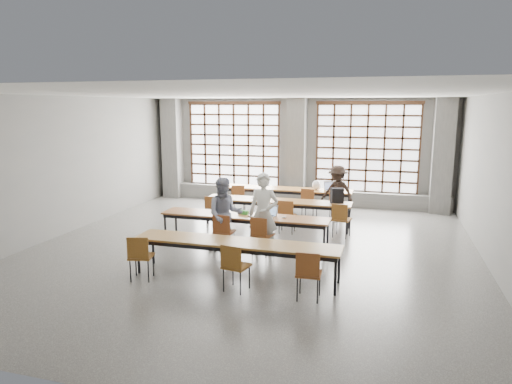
% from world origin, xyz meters
% --- Properties ---
extents(floor, '(11.00, 11.00, 0.00)m').
position_xyz_m(floor, '(0.00, 0.00, 0.00)').
color(floor, '#4B4B48').
rests_on(floor, ground).
extents(ceiling, '(11.00, 11.00, 0.00)m').
position_xyz_m(ceiling, '(0.00, 0.00, 3.50)').
color(ceiling, silver).
rests_on(ceiling, floor).
extents(wall_back, '(10.00, 0.00, 10.00)m').
position_xyz_m(wall_back, '(0.00, 5.50, 1.75)').
color(wall_back, slate).
rests_on(wall_back, floor).
extents(wall_front, '(10.00, 0.00, 10.00)m').
position_xyz_m(wall_front, '(0.00, -5.50, 1.75)').
color(wall_front, slate).
rests_on(wall_front, floor).
extents(wall_left, '(0.00, 11.00, 11.00)m').
position_xyz_m(wall_left, '(-5.00, 0.00, 1.75)').
color(wall_left, slate).
rests_on(wall_left, floor).
extents(wall_right, '(0.00, 11.00, 11.00)m').
position_xyz_m(wall_right, '(5.00, 0.00, 1.75)').
color(wall_right, slate).
rests_on(wall_right, floor).
extents(column_left, '(0.60, 0.55, 3.50)m').
position_xyz_m(column_left, '(-4.50, 5.22, 1.75)').
color(column_left, '#565654').
rests_on(column_left, floor).
extents(column_mid, '(0.60, 0.55, 3.50)m').
position_xyz_m(column_mid, '(0.00, 5.22, 1.75)').
color(column_mid, '#565654').
rests_on(column_mid, floor).
extents(column_right, '(0.60, 0.55, 3.50)m').
position_xyz_m(column_right, '(4.50, 5.22, 1.75)').
color(column_right, '#565654').
rests_on(column_right, floor).
extents(window_left, '(3.32, 0.12, 3.00)m').
position_xyz_m(window_left, '(-2.25, 5.42, 1.90)').
color(window_left, white).
rests_on(window_left, wall_back).
extents(window_right, '(3.32, 0.12, 3.00)m').
position_xyz_m(window_right, '(2.25, 5.42, 1.90)').
color(window_right, white).
rests_on(window_right, wall_back).
extents(sill_ledge, '(9.80, 0.35, 0.50)m').
position_xyz_m(sill_ledge, '(0.00, 5.30, 0.25)').
color(sill_ledge, '#565654').
rests_on(sill_ledge, floor).
extents(desk_row_a, '(4.00, 0.70, 0.73)m').
position_xyz_m(desk_row_a, '(-0.04, 4.04, 0.66)').
color(desk_row_a, brown).
rests_on(desk_row_a, floor).
extents(desk_row_b, '(4.00, 0.70, 0.73)m').
position_xyz_m(desk_row_b, '(0.08, 2.23, 0.66)').
color(desk_row_b, brown).
rests_on(desk_row_b, floor).
extents(desk_row_c, '(4.00, 0.70, 0.73)m').
position_xyz_m(desk_row_c, '(-0.25, 0.33, 0.66)').
color(desk_row_c, brown).
rests_on(desk_row_c, floor).
extents(desk_row_d, '(4.00, 0.70, 0.73)m').
position_xyz_m(desk_row_d, '(0.23, -1.72, 0.66)').
color(desk_row_d, brown).
rests_on(desk_row_d, floor).
extents(chair_back_left, '(0.50, 0.50, 0.88)m').
position_xyz_m(chair_back_left, '(-1.42, 3.42, 0.54)').
color(chair_back_left, brown).
rests_on(chair_back_left, floor).
extents(chair_back_mid, '(0.48, 0.48, 0.88)m').
position_xyz_m(chair_back_mid, '(0.75, 3.42, 0.54)').
color(chair_back_mid, brown).
rests_on(chair_back_mid, floor).
extents(chair_back_right, '(0.42, 0.43, 0.88)m').
position_xyz_m(chair_back_right, '(1.56, 3.42, 0.54)').
color(chair_back_right, brown).
rests_on(chair_back_right, floor).
extents(chair_mid_left, '(0.46, 0.46, 0.88)m').
position_xyz_m(chair_mid_left, '(-1.52, 1.60, 0.54)').
color(chair_mid_left, brown).
rests_on(chair_mid_left, floor).
extents(chair_mid_centre, '(0.43, 0.43, 0.88)m').
position_xyz_m(chair_mid_centre, '(0.48, 1.60, 0.54)').
color(chair_mid_centre, brown).
rests_on(chair_mid_centre, floor).
extents(chair_mid_right, '(0.50, 0.50, 0.88)m').
position_xyz_m(chair_mid_right, '(1.87, 1.60, 0.54)').
color(chair_mid_right, brown).
rests_on(chair_mid_right, floor).
extents(chair_front_left, '(0.42, 0.43, 0.88)m').
position_xyz_m(chair_front_left, '(-0.55, -0.30, 0.54)').
color(chair_front_left, brown).
rests_on(chair_front_left, floor).
extents(chair_front_right, '(0.50, 0.50, 0.88)m').
position_xyz_m(chair_front_right, '(0.33, -0.30, 0.54)').
color(chair_front_right, brown).
rests_on(chair_front_right, floor).
extents(chair_near_left, '(0.51, 0.51, 0.88)m').
position_xyz_m(chair_near_left, '(-1.45, -2.34, 0.54)').
color(chair_near_left, brown).
rests_on(chair_near_left, floor).
extents(chair_near_mid, '(0.49, 0.49, 0.88)m').
position_xyz_m(chair_near_mid, '(0.42, -2.35, 0.54)').
color(chair_near_mid, brown).
rests_on(chair_near_mid, floor).
extents(chair_near_right, '(0.44, 0.44, 0.88)m').
position_xyz_m(chair_near_right, '(1.74, -2.35, 0.54)').
color(chair_near_right, brown).
rests_on(chair_near_right, floor).
extents(student_male, '(0.67, 0.44, 1.82)m').
position_xyz_m(student_male, '(0.35, -0.17, 0.91)').
color(student_male, silver).
rests_on(student_male, floor).
extents(student_female, '(0.99, 0.89, 1.68)m').
position_xyz_m(student_female, '(-0.55, -0.17, 0.84)').
color(student_female, '#19214B').
rests_on(student_female, floor).
extents(student_back, '(1.16, 0.92, 1.56)m').
position_xyz_m(student_back, '(1.56, 3.54, 0.78)').
color(student_back, black).
rests_on(student_back, floor).
extents(laptop_front, '(0.45, 0.43, 0.26)m').
position_xyz_m(laptop_front, '(0.33, 0.44, 0.79)').
color(laptop_front, '#A9A9AE').
rests_on(laptop_front, desk_row_c).
extents(laptop_back, '(0.46, 0.43, 0.26)m').
position_xyz_m(laptop_back, '(1.28, 4.15, 0.79)').
color(laptop_back, silver).
rests_on(laptop_back, desk_row_a).
extents(mouse, '(0.10, 0.07, 0.04)m').
position_xyz_m(mouse, '(0.70, 0.31, 0.75)').
color(mouse, silver).
rests_on(mouse, desk_row_c).
extents(green_box, '(0.26, 0.14, 0.09)m').
position_xyz_m(green_box, '(-0.30, 0.41, 0.78)').
color(green_box, '#2F812A').
rests_on(green_box, desk_row_c).
extents(phone, '(0.14, 0.10, 0.01)m').
position_xyz_m(phone, '(-0.07, 0.23, 0.74)').
color(phone, black).
rests_on(phone, desk_row_c).
extents(paper_sheet_a, '(0.32, 0.24, 0.00)m').
position_xyz_m(paper_sheet_a, '(-0.52, 2.28, 0.73)').
color(paper_sheet_a, white).
rests_on(paper_sheet_a, desk_row_b).
extents(paper_sheet_b, '(0.35, 0.30, 0.00)m').
position_xyz_m(paper_sheet_b, '(-0.22, 2.18, 0.73)').
color(paper_sheet_b, white).
rests_on(paper_sheet_b, desk_row_b).
extents(backpack, '(0.37, 0.31, 0.40)m').
position_xyz_m(backpack, '(1.68, 2.28, 0.93)').
color(backpack, black).
rests_on(backpack, desk_row_b).
extents(plastic_bag, '(0.30, 0.27, 0.29)m').
position_xyz_m(plastic_bag, '(0.86, 4.09, 0.87)').
color(plastic_bag, white).
rests_on(plastic_bag, desk_row_a).
extents(red_pouch, '(0.21, 0.12, 0.06)m').
position_xyz_m(red_pouch, '(-1.47, -2.27, 0.50)').
color(red_pouch, '#B11D15').
rests_on(red_pouch, chair_near_left).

